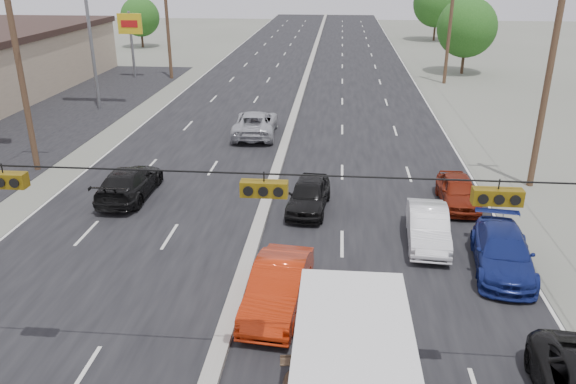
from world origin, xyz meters
name	(u,v)px	position (x,y,z in m)	size (l,w,h in m)	color
ground	(210,382)	(0.00, 0.00, 0.00)	(200.00, 200.00, 0.00)	#606356
road_surface	(297,107)	(0.00, 30.00, 0.00)	(20.00, 160.00, 0.02)	black
center_median	(297,105)	(0.00, 30.00, 0.10)	(0.50, 160.00, 0.20)	gray
parking_lot	(48,119)	(-17.00, 25.00, 0.00)	(10.00, 42.00, 0.02)	black
utility_pole_left_b	(20,72)	(-12.50, 15.00, 5.11)	(1.60, 0.30, 10.00)	#422D1E
utility_pole_left_c	(167,22)	(-12.50, 40.00, 5.11)	(1.60, 0.30, 10.00)	#422D1E
utility_pole_right_b	(548,81)	(12.50, 15.00, 5.11)	(1.60, 0.30, 10.00)	#422D1E
utility_pole_right_c	(450,24)	(12.50, 40.00, 5.11)	(1.60, 0.30, 10.00)	#422D1E
traffic_signals	(260,187)	(1.40, 0.00, 5.49)	(25.00, 0.30, 0.54)	black
pole_sign_far	(130,29)	(-16.00, 40.00, 4.41)	(2.20, 0.25, 6.00)	slate
tree_left_far	(140,17)	(-22.00, 60.00, 3.72)	(4.80, 4.80, 6.12)	#382619
tree_right_mid	(467,28)	(15.00, 45.00, 4.34)	(5.60, 5.60, 7.14)	#382619
tree_right_far	(437,3)	(16.00, 70.00, 4.96)	(6.40, 6.40, 8.16)	#382619
box_truck	(350,375)	(3.53, -1.45, 1.71)	(2.37, 6.59, 3.34)	black
red_sedan	(278,287)	(1.40, 3.50, 0.74)	(1.57, 4.51, 1.49)	#B4270B
queue_car_a	(309,195)	(1.93, 11.14, 0.69)	(1.63, 4.04, 1.38)	black
queue_car_b	(428,227)	(6.65, 8.39, 0.69)	(1.46, 4.18, 1.38)	silver
queue_car_d	(503,252)	(8.97, 6.56, 0.68)	(1.91, 4.70, 1.37)	navy
queue_car_e	(458,192)	(8.49, 12.19, 0.67)	(1.57, 3.91, 1.33)	maroon
oncoming_near	(129,183)	(-6.34, 11.84, 0.71)	(1.99, 4.89, 1.42)	black
oncoming_far	(255,124)	(-2.02, 22.25, 0.76)	(2.52, 5.47, 1.52)	#A1A3A9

